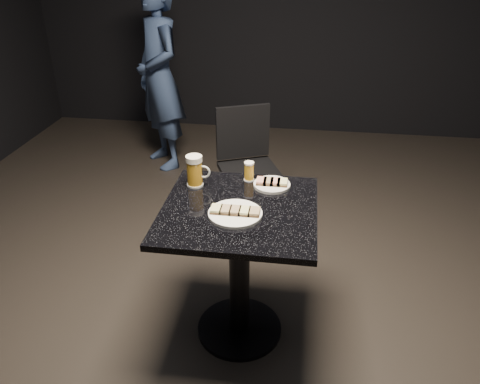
{
  "coord_description": "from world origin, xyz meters",
  "views": [
    {
      "loc": [
        0.26,
        -1.8,
        1.83
      ],
      "look_at": [
        0.0,
        0.02,
        0.82
      ],
      "focal_mm": 35.0,
      "sensor_mm": 36.0,
      "label": 1
    }
  ],
  "objects_px": {
    "plate_small": "(272,185)",
    "beer_mug": "(195,171)",
    "plate_large": "(235,214)",
    "beer_tumbler": "(249,171)",
    "table": "(239,251)",
    "chair": "(247,162)",
    "patron": "(159,77)"
  },
  "relations": [
    {
      "from": "plate_large",
      "to": "chair",
      "type": "xyz_separation_m",
      "value": [
        -0.09,
        1.1,
        -0.26
      ]
    },
    {
      "from": "beer_tumbler",
      "to": "plate_large",
      "type": "bearing_deg",
      "value": -93.01
    },
    {
      "from": "patron",
      "to": "beer_tumbler",
      "type": "xyz_separation_m",
      "value": [
        0.97,
        -1.69,
        0.01
      ]
    },
    {
      "from": "plate_small",
      "to": "beer_mug",
      "type": "relative_size",
      "value": 1.15
    },
    {
      "from": "plate_large",
      "to": "beer_mug",
      "type": "distance_m",
      "value": 0.35
    },
    {
      "from": "chair",
      "to": "plate_small",
      "type": "bearing_deg",
      "value": -74.38
    },
    {
      "from": "plate_large",
      "to": "beer_tumbler",
      "type": "distance_m",
      "value": 0.35
    },
    {
      "from": "plate_small",
      "to": "beer_mug",
      "type": "xyz_separation_m",
      "value": [
        -0.37,
        -0.05,
        0.07
      ]
    },
    {
      "from": "plate_small",
      "to": "table",
      "type": "height_order",
      "value": "plate_small"
    },
    {
      "from": "patron",
      "to": "table",
      "type": "relative_size",
      "value": 2.11
    },
    {
      "from": "patron",
      "to": "plate_large",
      "type": "bearing_deg",
      "value": -15.05
    },
    {
      "from": "plate_small",
      "to": "plate_large",
      "type": "bearing_deg",
      "value": -114.85
    },
    {
      "from": "plate_large",
      "to": "patron",
      "type": "relative_size",
      "value": 0.15
    },
    {
      "from": "plate_small",
      "to": "chair",
      "type": "distance_m",
      "value": 0.87
    },
    {
      "from": "patron",
      "to": "beer_tumbler",
      "type": "height_order",
      "value": "patron"
    },
    {
      "from": "plate_large",
      "to": "table",
      "type": "height_order",
      "value": "plate_large"
    },
    {
      "from": "table",
      "to": "beer_mug",
      "type": "bearing_deg",
      "value": 143.12
    },
    {
      "from": "patron",
      "to": "table",
      "type": "height_order",
      "value": "patron"
    },
    {
      "from": "plate_large",
      "to": "table",
      "type": "xyz_separation_m",
      "value": [
        0.01,
        0.07,
        -0.25
      ]
    },
    {
      "from": "plate_large",
      "to": "beer_tumbler",
      "type": "height_order",
      "value": "beer_tumbler"
    },
    {
      "from": "beer_mug",
      "to": "chair",
      "type": "distance_m",
      "value": 0.92
    },
    {
      "from": "plate_large",
      "to": "plate_small",
      "type": "relative_size",
      "value": 1.32
    },
    {
      "from": "chair",
      "to": "patron",
      "type": "bearing_deg",
      "value": 132.74
    },
    {
      "from": "table",
      "to": "beer_tumbler",
      "type": "bearing_deg",
      "value": 88.15
    },
    {
      "from": "plate_small",
      "to": "chair",
      "type": "height_order",
      "value": "chair"
    },
    {
      "from": "plate_large",
      "to": "chair",
      "type": "distance_m",
      "value": 1.13
    },
    {
      "from": "beer_tumbler",
      "to": "chair",
      "type": "xyz_separation_m",
      "value": [
        -0.11,
        0.75,
        -0.3
      ]
    },
    {
      "from": "plate_small",
      "to": "table",
      "type": "bearing_deg",
      "value": -119.07
    },
    {
      "from": "beer_mug",
      "to": "chair",
      "type": "relative_size",
      "value": 0.19
    },
    {
      "from": "plate_small",
      "to": "patron",
      "type": "distance_m",
      "value": 2.06
    },
    {
      "from": "beer_mug",
      "to": "beer_tumbler",
      "type": "height_order",
      "value": "beer_mug"
    },
    {
      "from": "beer_mug",
      "to": "beer_tumbler",
      "type": "relative_size",
      "value": 1.61
    }
  ]
}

